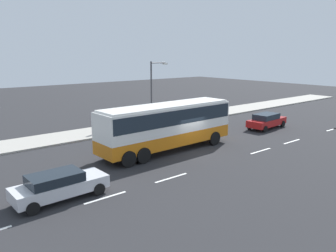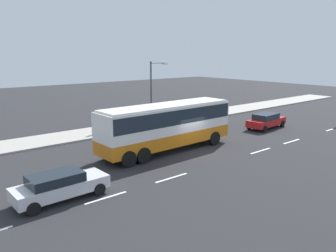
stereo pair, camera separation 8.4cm
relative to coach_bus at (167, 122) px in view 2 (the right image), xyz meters
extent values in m
plane|color=#28282B|center=(1.46, -1.14, -2.20)|extent=(120.00, 120.00, 0.00)
cube|color=#A8A399|center=(1.46, 8.67, -2.13)|extent=(80.00, 4.00, 0.15)
cube|color=white|center=(-7.79, -4.56, -2.20)|extent=(2.40, 0.16, 0.01)
cube|color=white|center=(-3.40, -4.56, -2.20)|extent=(2.40, 0.16, 0.01)
cube|color=white|center=(5.45, -4.56, -2.20)|extent=(2.40, 0.16, 0.01)
cube|color=white|center=(9.81, -4.56, -2.20)|extent=(2.40, 0.16, 0.01)
cube|color=white|center=(17.14, -4.56, -2.20)|extent=(2.40, 0.16, 0.01)
cube|color=orange|center=(0.00, 0.00, -1.18)|extent=(11.16, 2.79, 0.95)
cube|color=white|center=(0.00, 0.00, 0.27)|extent=(11.16, 2.79, 1.93)
cube|color=#1E2833|center=(0.00, 0.00, 0.55)|extent=(10.94, 2.81, 1.06)
cube|color=#1E2833|center=(5.51, 0.12, 0.36)|extent=(0.17, 2.35, 1.55)
cube|color=white|center=(0.00, 0.00, 1.29)|extent=(10.71, 2.62, 0.12)
cylinder|color=black|center=(3.93, 1.31, -1.65)|extent=(1.11, 0.32, 1.10)
cylinder|color=black|center=(3.98, -1.14, -1.65)|extent=(1.11, 0.32, 1.10)
cylinder|color=black|center=(-3.18, 1.16, -1.65)|extent=(1.11, 0.32, 1.10)
cylinder|color=black|center=(-3.13, -1.29, -1.65)|extent=(1.11, 0.32, 1.10)
cylinder|color=black|center=(-4.38, 1.14, -1.65)|extent=(1.11, 0.32, 1.10)
cylinder|color=black|center=(-4.33, -1.32, -1.65)|extent=(1.11, 0.32, 1.10)
cube|color=silver|center=(-9.60, -3.28, -1.57)|extent=(4.73, 1.85, 0.63)
cube|color=black|center=(-9.85, -3.28, -1.01)|extent=(2.62, 1.66, 0.48)
cylinder|color=black|center=(-7.93, -2.41, -1.88)|extent=(0.65, 0.22, 0.64)
cylinder|color=black|center=(-7.88, -4.05, -1.88)|extent=(0.65, 0.22, 0.64)
cylinder|color=black|center=(-11.32, -2.50, -1.88)|extent=(0.65, 0.22, 0.64)
cylinder|color=black|center=(-11.27, -4.14, -1.88)|extent=(0.65, 0.22, 0.64)
cube|color=#B21919|center=(12.53, -0.17, -1.56)|extent=(4.83, 2.08, 0.64)
cube|color=#1E2833|center=(12.39, -0.18, -0.98)|extent=(2.71, 1.78, 0.52)
cylinder|color=black|center=(14.17, 0.78, -1.88)|extent=(0.65, 0.25, 0.64)
cylinder|color=black|center=(14.30, -0.87, -1.88)|extent=(0.65, 0.25, 0.64)
cylinder|color=black|center=(10.77, 0.52, -1.88)|extent=(0.65, 0.25, 0.64)
cylinder|color=black|center=(10.89, -1.12, -1.88)|extent=(0.65, 0.25, 0.64)
cylinder|color=black|center=(0.25, 8.19, -1.63)|extent=(0.14, 0.14, 0.84)
cylinder|color=black|center=(0.20, 8.04, -1.63)|extent=(0.14, 0.14, 0.84)
cylinder|color=gold|center=(0.23, 8.11, -0.89)|extent=(0.32, 0.32, 0.63)
sphere|color=brown|center=(0.23, 8.11, -0.46)|extent=(0.23, 0.23, 0.23)
cylinder|color=#38334C|center=(-1.64, 7.86, -1.66)|extent=(0.14, 0.14, 0.78)
cylinder|color=#38334C|center=(-1.62, 8.02, -1.66)|extent=(0.14, 0.14, 0.78)
cylinder|color=#B2333F|center=(-1.63, 7.94, -0.98)|extent=(0.32, 0.32, 0.58)
sphere|color=#9E7051|center=(-1.63, 7.94, -0.58)|extent=(0.21, 0.21, 0.21)
cylinder|color=#47474C|center=(3.98, 7.35, 1.12)|extent=(0.16, 0.16, 6.35)
cylinder|color=#47474C|center=(4.83, 7.35, 4.15)|extent=(1.71, 0.10, 0.10)
cube|color=silver|center=(5.69, 7.35, 4.05)|extent=(0.50, 0.24, 0.16)
camera|label=1|loc=(-15.35, -18.87, 5.02)|focal=35.55mm
camera|label=2|loc=(-15.41, -18.82, 5.02)|focal=35.55mm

